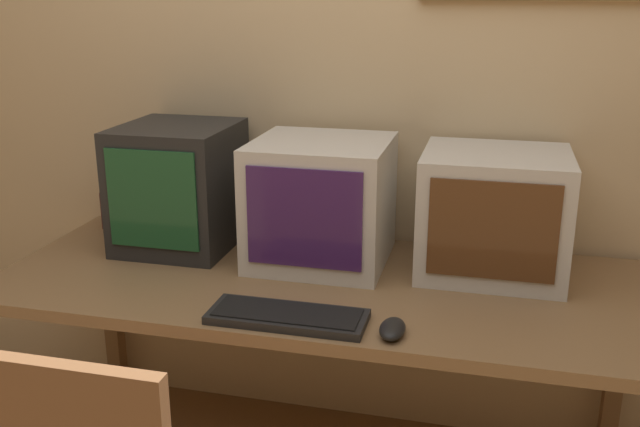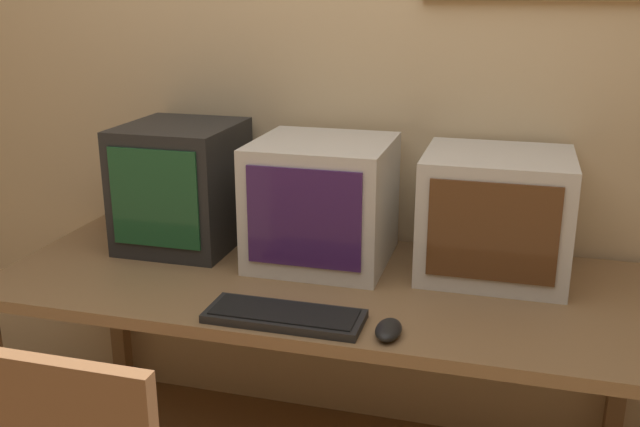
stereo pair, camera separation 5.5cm
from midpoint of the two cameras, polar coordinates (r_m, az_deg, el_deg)
The scene contains 8 objects.
wall_back at distance 2.43m, azimuth 2.05°, elevation 11.58°, with size 8.00×0.08×2.60m.
desk at distance 2.18m, azimuth -0.73°, elevation -6.84°, with size 1.95×0.79×0.72m.
monitor_left at distance 2.42m, azimuth -11.85°, elevation 2.14°, with size 0.36×0.40×0.41m.
monitor_center at distance 2.24m, azimuth -0.61°, elevation 0.97°, with size 0.42×0.42×0.39m.
monitor_right at distance 2.21m, azimuth 13.01°, elevation 0.06°, with size 0.43×0.40×0.37m.
keyboard_main at distance 1.89m, azimuth -3.46°, elevation -8.20°, with size 0.42×0.16×0.03m.
mouse_near_keyboard at distance 1.81m, azimuth 4.94°, elevation -9.18°, with size 0.07×0.12×0.04m.
desk_clock at distance 2.69m, azimuth -16.57°, elevation 0.26°, with size 0.09×0.06×0.14m.
Camera 1 is at (0.48, -0.93, 1.55)m, focal length 40.00 mm.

